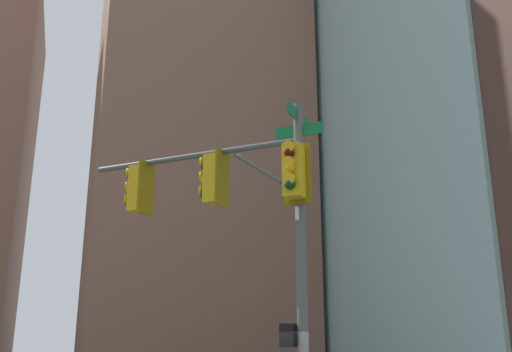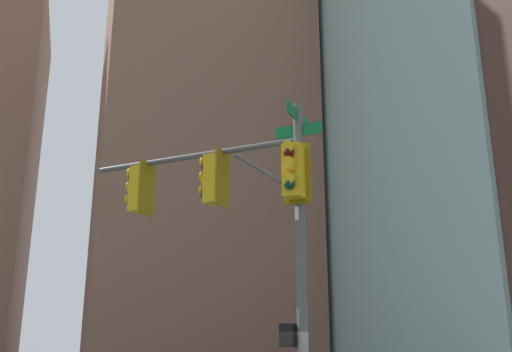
# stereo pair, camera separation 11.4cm
# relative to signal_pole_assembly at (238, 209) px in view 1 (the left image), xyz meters

# --- Properties ---
(signal_pole_assembly) EXTENTS (3.81, 3.91, 6.78)m
(signal_pole_assembly) POSITION_rel_signal_pole_assembly_xyz_m (0.00, 0.00, 0.00)
(signal_pole_assembly) COLOR #4C514C
(signal_pole_assembly) RESTS_ON ground_plane
(building_brick_nearside) EXTENTS (26.07, 21.51, 48.71)m
(building_brick_nearside) POSITION_rel_signal_pole_assembly_xyz_m (-21.30, 27.17, 19.56)
(building_brick_nearside) COLOR #4C3328
(building_brick_nearside) RESTS_ON ground_plane
(building_brick_midblock) EXTENTS (16.35, 17.21, 46.35)m
(building_brick_midblock) POSITION_rel_signal_pole_assembly_xyz_m (-37.92, 7.08, 18.38)
(building_brick_midblock) COLOR #845B47
(building_brick_midblock) RESTS_ON ground_plane
(building_glass_tower) EXTENTS (30.01, 33.69, 56.74)m
(building_glass_tower) POSITION_rel_signal_pole_assembly_xyz_m (-26.63, 32.97, 23.58)
(building_glass_tower) COLOR #9EC6C1
(building_glass_tower) RESTS_ON ground_plane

